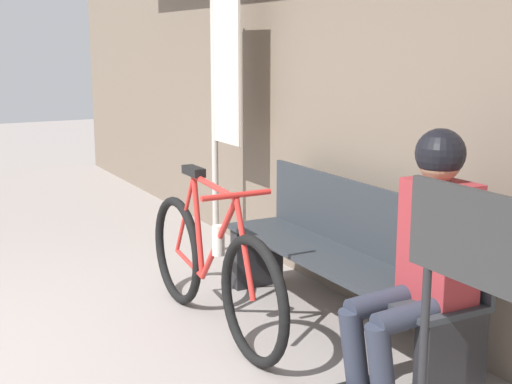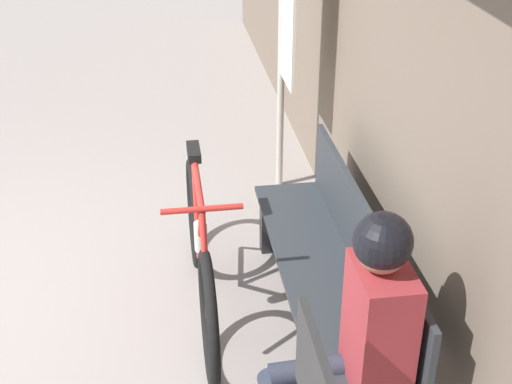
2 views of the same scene
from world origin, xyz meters
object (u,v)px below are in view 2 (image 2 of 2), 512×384
bicycle (201,256)px  banner_pole (286,18)px  person_seated (358,331)px  park_bench_near (333,279)px

bicycle → banner_pole: bearing=151.4°
bicycle → banner_pole: banner_pole is taller
bicycle → banner_pole: (-1.28, 0.70, 0.95)m
person_seated → banner_pole: 2.51m
person_seated → banner_pole: banner_pole is taller
park_bench_near → bicycle: bearing=-119.6°
bicycle → banner_pole: 1.75m
bicycle → person_seated: size_ratio=1.36×
person_seated → banner_pole: bearing=176.6°
park_bench_near → bicycle: size_ratio=1.15×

